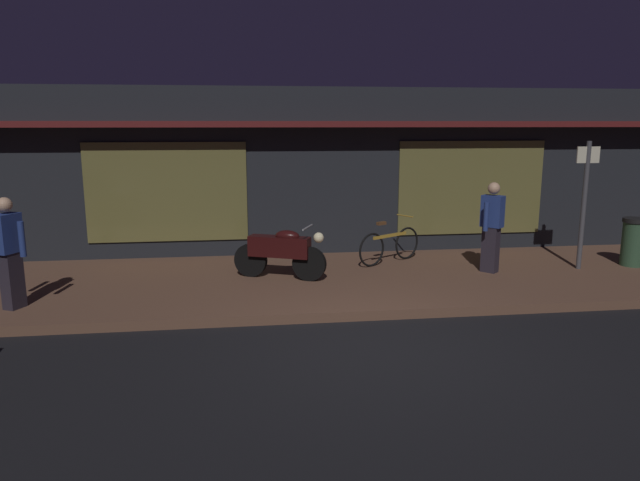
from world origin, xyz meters
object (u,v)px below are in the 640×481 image
(motorcycle, at_px, (281,251))
(trash_bin, at_px, (634,242))
(sign_post, at_px, (584,198))
(bicycle_parked, at_px, (390,245))
(person_bystander, at_px, (492,225))
(person_photographer, at_px, (9,251))

(motorcycle, height_order, trash_bin, motorcycle)
(sign_post, distance_m, trash_bin, 1.47)
(bicycle_parked, distance_m, person_bystander, 1.99)
(person_bystander, height_order, sign_post, sign_post)
(bicycle_parked, height_order, sign_post, sign_post)
(person_bystander, bearing_deg, motorcycle, 179.59)
(motorcycle, height_order, bicycle_parked, motorcycle)
(bicycle_parked, relative_size, sign_post, 0.59)
(person_bystander, relative_size, sign_post, 0.70)
(person_photographer, bearing_deg, trash_bin, 6.59)
(motorcycle, distance_m, trash_bin, 6.83)
(person_bystander, bearing_deg, sign_post, 0.39)
(motorcycle, xyz_separation_m, bicycle_parked, (2.20, 0.92, -0.14))
(motorcycle, relative_size, person_bystander, 0.97)
(motorcycle, bearing_deg, trash_bin, 0.72)
(bicycle_parked, relative_size, trash_bin, 1.53)
(sign_post, bearing_deg, trash_bin, 4.94)
(bicycle_parked, xyz_separation_m, sign_post, (3.46, -0.94, 1.00))
(trash_bin, bearing_deg, person_bystander, -177.80)
(motorcycle, relative_size, trash_bin, 1.73)
(bicycle_parked, distance_m, person_photographer, 6.64)
(motorcycle, distance_m, bicycle_parked, 2.39)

